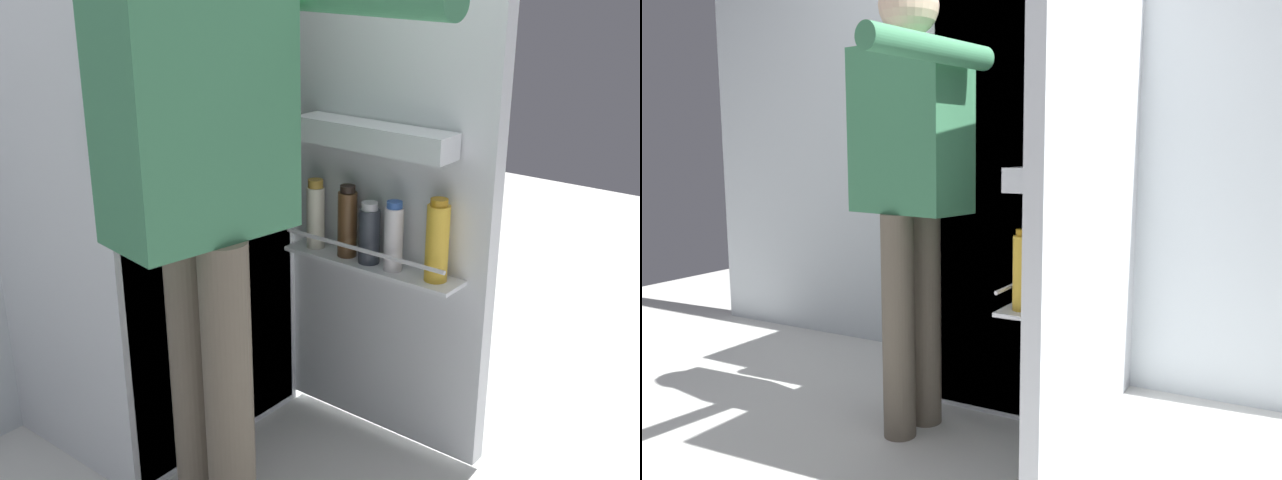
% 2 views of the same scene
% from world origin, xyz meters
% --- Properties ---
extents(ground_plane, '(6.99, 6.99, 0.00)m').
position_xyz_m(ground_plane, '(0.00, 0.00, 0.00)').
color(ground_plane, silver).
extents(kitchen_wall, '(4.40, 0.10, 2.43)m').
position_xyz_m(kitchen_wall, '(0.00, 0.88, 1.21)').
color(kitchen_wall, silver).
rests_on(kitchen_wall, ground_plane).
extents(refrigerator, '(0.74, 1.26, 1.70)m').
position_xyz_m(refrigerator, '(0.03, 0.48, 0.85)').
color(refrigerator, silver).
rests_on(refrigerator, ground_plane).
extents(person, '(0.55, 0.77, 1.66)m').
position_xyz_m(person, '(-0.26, -0.01, 1.00)').
color(person, '#665B4C').
rests_on(person, ground_plane).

